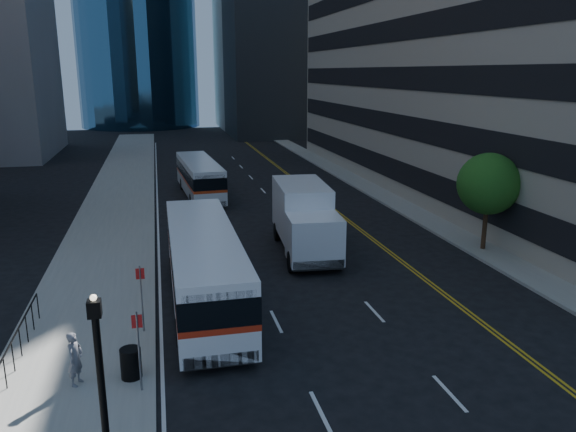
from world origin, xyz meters
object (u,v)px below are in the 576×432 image
object	(u,v)px
bus_rear	(199,177)
trash_can	(131,363)
lamp_post	(102,387)
bus_front	(204,265)
pedestrian	(75,359)
box_truck	(305,218)
street_tree	(489,184)

from	to	relation	value
bus_rear	trash_can	world-z (taller)	bus_rear
lamp_post	bus_front	size ratio (longest dim) A/B	0.38
bus_rear	pedestrian	xyz separation A→B (m)	(-5.72, -26.45, -0.50)
box_truck	pedestrian	bearing A→B (deg)	-127.18
bus_rear	box_truck	size ratio (longest dim) A/B	1.42
bus_front	pedestrian	size ratio (longest dim) A/B	7.08
bus_rear	box_truck	world-z (taller)	box_truck
bus_front	box_truck	size ratio (longest dim) A/B	1.57
bus_rear	box_truck	distance (m)	15.85
street_tree	pedestrian	bearing A→B (deg)	-154.47
bus_rear	pedestrian	world-z (taller)	bus_rear
trash_can	street_tree	bearing A→B (deg)	27.42
box_truck	pedestrian	xyz separation A→B (m)	(-10.00, -11.20, -0.87)
street_tree	lamp_post	world-z (taller)	street_tree
trash_can	bus_front	bearing A→B (deg)	63.94
lamp_post	trash_can	size ratio (longest dim) A/B	4.78
pedestrian	street_tree	bearing A→B (deg)	-40.84
trash_can	pedestrian	size ratio (longest dim) A/B	0.57
lamp_post	box_truck	distance (m)	18.22
street_tree	lamp_post	bearing A→B (deg)	-142.13
street_tree	box_truck	bearing A→B (deg)	167.95
bus_front	trash_can	xyz separation A→B (m)	(-2.72, -5.57, -1.04)
bus_front	box_truck	distance (m)	7.99
box_truck	pedestrian	distance (m)	15.04
street_tree	trash_can	world-z (taller)	street_tree
trash_can	bus_rear	bearing A→B (deg)	81.09
lamp_post	pedestrian	size ratio (longest dim) A/B	2.72
street_tree	box_truck	xyz separation A→B (m)	(-9.29, 1.98, -1.78)
pedestrian	bus_front	bearing A→B (deg)	-13.91
bus_front	bus_rear	size ratio (longest dim) A/B	1.11
street_tree	bus_rear	distance (m)	22.04
bus_front	pedestrian	bearing A→B (deg)	-127.59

